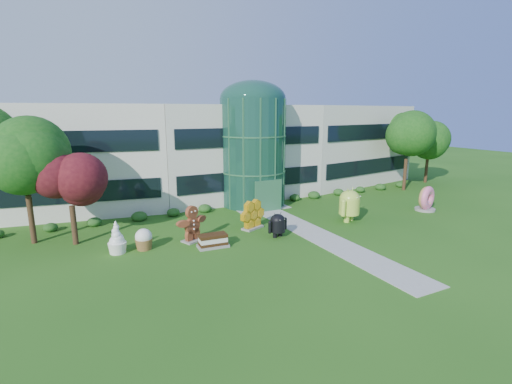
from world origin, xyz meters
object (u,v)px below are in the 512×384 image
android_black (278,224)px  gingerbread (192,223)px  android_green (350,203)px  donut (426,198)px

android_black → gingerbread: (-5.63, 1.86, 0.28)m
android_green → donut: bearing=-28.4°
android_black → donut: 15.37m
android_green → gingerbread: android_green is taller
android_green → donut: 8.32m
android_black → donut: donut is taller
donut → android_green: bearing=160.4°
android_green → gingerbread: (-12.70, 1.14, -0.24)m
android_black → android_green: bearing=-4.6°
donut → gingerbread: gingerbread is taller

